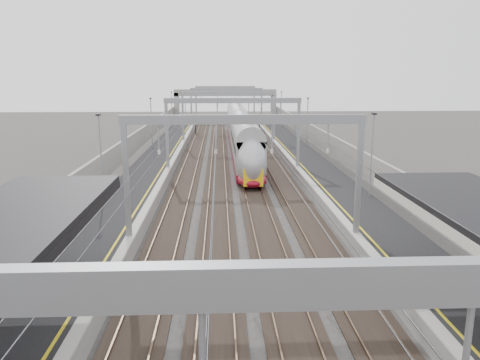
{
  "coord_description": "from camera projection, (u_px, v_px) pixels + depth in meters",
  "views": [
    {
      "loc": [
        -1.29,
        -2.65,
        9.55
      ],
      "look_at": [
        0.0,
        26.72,
        3.04
      ],
      "focal_mm": 35.0,
      "sensor_mm": 36.0,
      "label": 1
    }
  ],
  "objects": [
    {
      "name": "platform_left",
      "position": [
        155.0,
        167.0,
        48.15
      ],
      "size": [
        4.0,
        120.0,
        1.0
      ],
      "primitive_type": "cube",
      "color": "black",
      "rests_on": "ground"
    },
    {
      "name": "platform_right",
      "position": [
        309.0,
        165.0,
        48.83
      ],
      "size": [
        4.0,
        120.0,
        1.0
      ],
      "primitive_type": "cube",
      "color": "black",
      "rests_on": "ground"
    },
    {
      "name": "tracks",
      "position": [
        232.0,
        170.0,
        48.59
      ],
      "size": [
        11.4,
        140.0,
        0.2
      ],
      "color": "black",
      "rests_on": "ground"
    },
    {
      "name": "overhead_line",
      "position": [
        231.0,
        107.0,
        53.72
      ],
      "size": [
        13.0,
        140.0,
        6.6
      ],
      "color": "gray",
      "rests_on": "platform_left"
    },
    {
      "name": "overbridge",
      "position": [
        225.0,
        97.0,
        101.1
      ],
      "size": [
        22.0,
        2.2,
        6.9
      ],
      "color": "gray",
      "rests_on": "ground"
    },
    {
      "name": "wall_left",
      "position": [
        123.0,
        156.0,
        47.77
      ],
      "size": [
        0.3,
        120.0,
        3.2
      ],
      "primitive_type": "cube",
      "color": "gray",
      "rests_on": "ground"
    },
    {
      "name": "wall_right",
      "position": [
        339.0,
        155.0,
        48.73
      ],
      "size": [
        0.3,
        120.0,
        3.2
      ],
      "primitive_type": "cube",
      "color": "gray",
      "rests_on": "ground"
    },
    {
      "name": "train",
      "position": [
        241.0,
        135.0,
        61.0
      ],
      "size": [
        2.67,
        48.7,
        4.23
      ],
      "color": "maroon",
      "rests_on": "ground"
    },
    {
      "name": "signal_green",
      "position": [
        196.0,
        121.0,
        76.39
      ],
      "size": [
        0.32,
        0.32,
        3.48
      ],
      "color": "black",
      "rests_on": "ground"
    },
    {
      "name": "signal_red_near",
      "position": [
        248.0,
        123.0,
        73.47
      ],
      "size": [
        0.32,
        0.32,
        3.48
      ],
      "color": "black",
      "rests_on": "ground"
    },
    {
      "name": "signal_red_far",
      "position": [
        260.0,
        121.0,
        77.88
      ],
      "size": [
        0.32,
        0.32,
        3.48
      ],
      "color": "black",
      "rests_on": "ground"
    }
  ]
}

